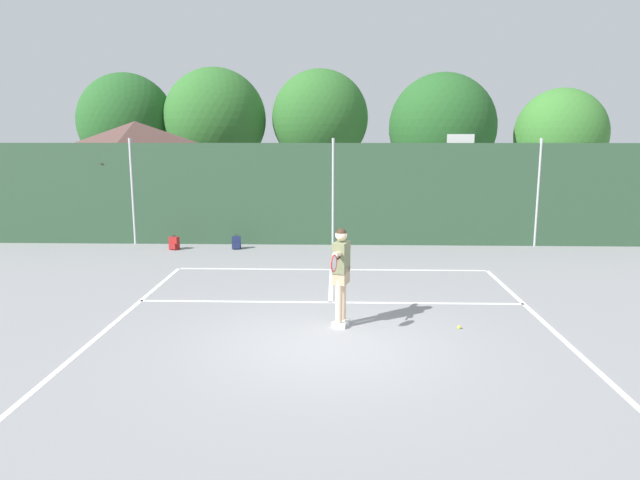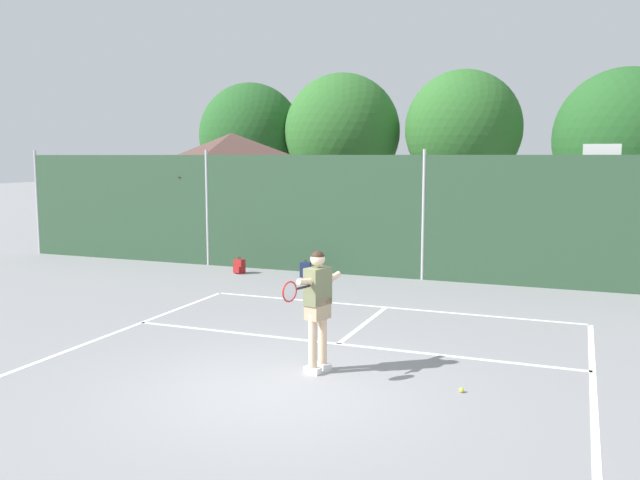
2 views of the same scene
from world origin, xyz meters
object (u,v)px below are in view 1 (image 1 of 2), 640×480
tennis_player (341,268)px  backpack_navy (236,243)px  backpack_red (174,243)px  tennis_ball (459,327)px  basketball_hoop (459,171)px

tennis_player → backpack_navy: (-3.23, 7.25, -0.92)m
backpack_red → tennis_player: bearing=-54.0°
backpack_navy → tennis_player: bearing=-66.0°
tennis_ball → backpack_red: (-7.34, 7.20, 0.16)m
tennis_ball → backpack_red: size_ratio=0.14×
tennis_player → tennis_ball: bearing=-2.5°
backpack_red → tennis_ball: bearing=-44.4°
tennis_player → tennis_ball: (2.19, -0.10, -1.08)m
basketball_hoop → tennis_ball: size_ratio=53.79×
tennis_player → backpack_red: bearing=126.0°
basketball_hoop → backpack_red: bearing=-166.4°
basketball_hoop → backpack_navy: (-7.27, -2.07, -2.12)m
tennis_player → backpack_navy: tennis_player is taller
basketball_hoop → tennis_ball: bearing=-101.1°
tennis_player → backpack_navy: size_ratio=4.01×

